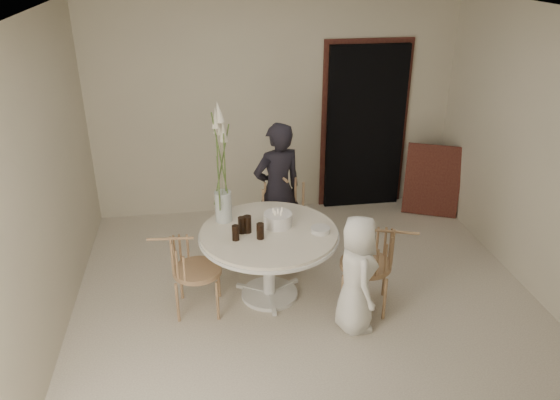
{
  "coord_description": "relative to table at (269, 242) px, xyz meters",
  "views": [
    {
      "loc": [
        -0.93,
        -4.23,
        3.19
      ],
      "look_at": [
        -0.24,
        0.3,
        1.02
      ],
      "focal_mm": 35.0,
      "sensor_mm": 36.0,
      "label": 1
    }
  ],
  "objects": [
    {
      "name": "ground",
      "position": [
        0.35,
        -0.25,
        -0.62
      ],
      "size": [
        4.5,
        4.5,
        0.0
      ],
      "primitive_type": "plane",
      "color": "beige",
      "rests_on": "ground"
    },
    {
      "name": "room_shell",
      "position": [
        0.35,
        -0.25,
        1.0
      ],
      "size": [
        4.5,
        4.5,
        4.5
      ],
      "color": "white",
      "rests_on": "ground"
    },
    {
      "name": "doorway",
      "position": [
        1.5,
        1.94,
        0.43
      ],
      "size": [
        1.0,
        0.1,
        2.1
      ],
      "primitive_type": "cube",
      "color": "black",
      "rests_on": "ground"
    },
    {
      "name": "door_trim",
      "position": [
        1.5,
        1.98,
        0.49
      ],
      "size": [
        1.12,
        0.03,
        2.22
      ],
      "primitive_type": "cube",
      "color": "brown",
      "rests_on": "ground"
    },
    {
      "name": "table",
      "position": [
        0.0,
        0.0,
        0.0
      ],
      "size": [
        1.33,
        1.33,
        0.73
      ],
      "color": "white",
      "rests_on": "ground"
    },
    {
      "name": "picture_frame",
      "position": [
        2.3,
        1.52,
        -0.16
      ],
      "size": [
        0.71,
        0.47,
        0.91
      ],
      "primitive_type": "cube",
      "rotation": [
        -0.17,
        0.0,
        -0.42
      ],
      "color": "brown",
      "rests_on": "ground"
    },
    {
      "name": "chair_far",
      "position": [
        0.26,
        0.8,
        -0.0
      ],
      "size": [
        0.61,
        0.65,
        0.95
      ],
      "rotation": [
        0.0,
        0.0,
        0.26
      ],
      "color": "#A07C57",
      "rests_on": "ground"
    },
    {
      "name": "chair_right",
      "position": [
        0.99,
        -0.32,
        -0.07
      ],
      "size": [
        0.59,
        0.57,
        0.84
      ],
      "rotation": [
        0.0,
        0.0,
        -1.89
      ],
      "color": "#A07C57",
      "rests_on": "ground"
    },
    {
      "name": "chair_left",
      "position": [
        -0.8,
        -0.1,
        -0.1
      ],
      "size": [
        0.5,
        0.47,
        0.79
      ],
      "rotation": [
        0.0,
        0.0,
        1.49
      ],
      "color": "#A07C57",
      "rests_on": "ground"
    },
    {
      "name": "girl",
      "position": [
        0.21,
        0.84,
        0.15
      ],
      "size": [
        0.64,
        0.52,
        1.53
      ],
      "primitive_type": "imported",
      "rotation": [
        0.0,
        0.0,
        3.45
      ],
      "color": "black",
      "rests_on": "ground"
    },
    {
      "name": "boy",
      "position": [
        0.7,
        -0.59,
        -0.06
      ],
      "size": [
        0.37,
        0.55,
        1.11
      ],
      "primitive_type": "imported",
      "rotation": [
        0.0,
        0.0,
        1.59
      ],
      "color": "white",
      "rests_on": "ground"
    },
    {
      "name": "birthday_cake",
      "position": [
        0.1,
        0.09,
        0.18
      ],
      "size": [
        0.27,
        0.27,
        0.18
      ],
      "rotation": [
        0.0,
        0.0,
        0.35
      ],
      "color": "white",
      "rests_on": "table"
    },
    {
      "name": "cola_tumbler_a",
      "position": [
        -0.25,
        0.01,
        0.19
      ],
      "size": [
        0.08,
        0.08,
        0.16
      ],
      "primitive_type": "cylinder",
      "rotation": [
        0.0,
        0.0,
        0.04
      ],
      "color": "black",
      "rests_on": "table"
    },
    {
      "name": "cola_tumbler_b",
      "position": [
        -0.1,
        -0.13,
        0.19
      ],
      "size": [
        0.07,
        0.07,
        0.15
      ],
      "primitive_type": "cylinder",
      "rotation": [
        0.0,
        0.0,
        0.06
      ],
      "color": "black",
      "rests_on": "table"
    },
    {
      "name": "cola_tumbler_c",
      "position": [
        -0.32,
        -0.12,
        0.19
      ],
      "size": [
        0.07,
        0.07,
        0.15
      ],
      "primitive_type": "cylinder",
      "rotation": [
        0.0,
        0.0,
        -0.1
      ],
      "color": "black",
      "rests_on": "table"
    },
    {
      "name": "cola_tumbler_d",
      "position": [
        -0.2,
        0.01,
        0.2
      ],
      "size": [
        0.08,
        0.08,
        0.17
      ],
      "primitive_type": "cylinder",
      "rotation": [
        0.0,
        0.0,
        0.01
      ],
      "color": "black",
      "rests_on": "table"
    },
    {
      "name": "plate_stack",
      "position": [
        0.47,
        -0.09,
        0.14
      ],
      "size": [
        0.22,
        0.22,
        0.05
      ],
      "primitive_type": "cylinder",
      "rotation": [
        0.0,
        0.0,
        -0.23
      ],
      "color": "silver",
      "rests_on": "table"
    },
    {
      "name": "flower_vase",
      "position": [
        -0.41,
        0.29,
        0.58
      ],
      "size": [
        0.16,
        0.16,
        1.2
      ],
      "rotation": [
        0.0,
        0.0,
        -0.34
      ],
      "color": "silver",
      "rests_on": "table"
    }
  ]
}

